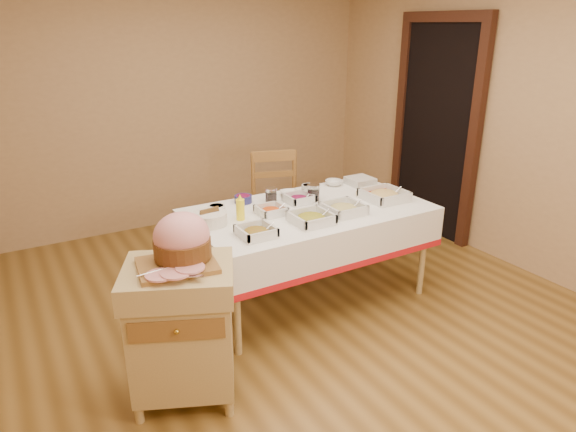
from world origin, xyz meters
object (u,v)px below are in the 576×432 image
object	(u,v)px
preserve_jar_left	(271,196)
plate_stack	(360,181)
butcher_cart	(182,325)
brass_platter	(373,192)
mustard_bottle	(240,208)
dining_chair	(277,207)
bread_basket	(210,218)
dining_table	(309,228)
ham_on_board	(181,243)
preserve_jar_right	(313,193)

from	to	relation	value
preserve_jar_left	plate_stack	xyz separation A→B (m)	(0.91, 0.04, -0.02)
butcher_cart	brass_platter	bearing A→B (deg)	19.57
mustard_bottle	butcher_cart	bearing A→B (deg)	-135.60
butcher_cart	plate_stack	size ratio (longest dim) A/B	3.99
plate_stack	dining_chair	bearing A→B (deg)	142.31
dining_chair	bread_basket	world-z (taller)	dining_chair
plate_stack	brass_platter	world-z (taller)	plate_stack
dining_chair	mustard_bottle	xyz separation A→B (m)	(-0.69, -0.70, 0.33)
dining_table	butcher_cart	bearing A→B (deg)	-153.08
preserve_jar_left	mustard_bottle	bearing A→B (deg)	-149.58
brass_platter	mustard_bottle	bearing A→B (deg)	179.50
plate_stack	dining_table	bearing A→B (deg)	-157.35
bread_basket	brass_platter	world-z (taller)	bread_basket
ham_on_board	plate_stack	xyz separation A→B (m)	(1.94, 0.91, -0.18)
bread_basket	butcher_cart	bearing A→B (deg)	-123.80
ham_on_board	mustard_bottle	distance (m)	0.94
preserve_jar_left	brass_platter	size ratio (longest dim) A/B	0.41
dining_chair	ham_on_board	size ratio (longest dim) A/B	2.28
mustard_bottle	bread_basket	world-z (taller)	mustard_bottle
dining_table	preserve_jar_right	bearing A→B (deg)	48.00
dining_table	dining_chair	world-z (taller)	dining_chair
dining_table	preserve_jar_left	bearing A→B (deg)	125.02
mustard_bottle	brass_platter	world-z (taller)	mustard_bottle
butcher_cart	ham_on_board	distance (m)	0.49
ham_on_board	dining_table	bearing A→B (deg)	26.46
dining_table	dining_chair	distance (m)	0.77
butcher_cart	brass_platter	distance (m)	2.05
mustard_bottle	brass_platter	xyz separation A→B (m)	(1.20, -0.01, -0.07)
preserve_jar_left	preserve_jar_right	distance (m)	0.34
preserve_jar_left	preserve_jar_right	bearing A→B (deg)	-19.43
ham_on_board	preserve_jar_right	world-z (taller)	ham_on_board
mustard_bottle	plate_stack	world-z (taller)	mustard_bottle
preserve_jar_left	mustard_bottle	xyz separation A→B (m)	(-0.37, -0.22, 0.03)
dining_table	butcher_cart	xyz separation A→B (m)	(-1.26, -0.64, -0.12)
dining_chair	plate_stack	distance (m)	0.79
preserve_jar_right	mustard_bottle	world-z (taller)	mustard_bottle
dining_chair	ham_on_board	world-z (taller)	ham_on_board
preserve_jar_right	plate_stack	xyz separation A→B (m)	(0.59, 0.15, -0.03)
mustard_bottle	plate_stack	bearing A→B (deg)	11.15
dining_chair	brass_platter	bearing A→B (deg)	-54.43
preserve_jar_right	bread_basket	xyz separation A→B (m)	(-0.92, -0.08, -0.01)
dining_table	preserve_jar_left	world-z (taller)	preserve_jar_left
bread_basket	ham_on_board	bearing A→B (deg)	-122.54
butcher_cart	preserve_jar_right	distance (m)	1.64
dining_chair	ham_on_board	xyz separation A→B (m)	(-1.35, -1.36, 0.45)
dining_table	preserve_jar_right	xyz separation A→B (m)	(0.14, 0.15, 0.22)
dining_chair	brass_platter	distance (m)	0.91
preserve_jar_left	bread_basket	size ratio (longest dim) A/B	0.50
brass_platter	ham_on_board	bearing A→B (deg)	-160.96
preserve_jar_left	plate_stack	bearing A→B (deg)	2.25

